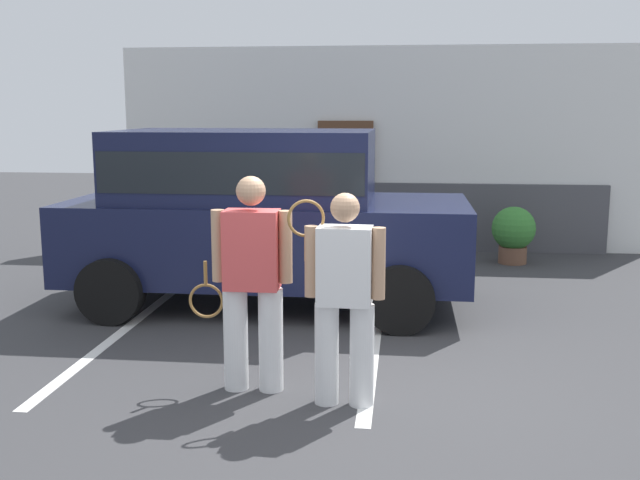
{
  "coord_description": "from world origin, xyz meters",
  "views": [
    {
      "loc": [
        0.38,
        -5.79,
        2.29
      ],
      "look_at": [
        -0.42,
        1.2,
        1.05
      ],
      "focal_mm": 41.84,
      "sensor_mm": 36.0,
      "label": 1
    }
  ],
  "objects_px": {
    "tennis_player_woman": "(344,296)",
    "potted_plant_by_porch": "(513,232)",
    "parked_suv": "(259,209)",
    "tennis_player_man": "(252,281)"
  },
  "relations": [
    {
      "from": "tennis_player_woman",
      "to": "potted_plant_by_porch",
      "type": "height_order",
      "value": "tennis_player_woman"
    },
    {
      "from": "parked_suv",
      "to": "tennis_player_man",
      "type": "bearing_deg",
      "value": -80.03
    },
    {
      "from": "parked_suv",
      "to": "tennis_player_man",
      "type": "height_order",
      "value": "parked_suv"
    },
    {
      "from": "tennis_player_man",
      "to": "potted_plant_by_porch",
      "type": "distance_m",
      "value": 6.18
    },
    {
      "from": "parked_suv",
      "to": "tennis_player_woman",
      "type": "xyz_separation_m",
      "value": [
        1.23,
        -2.9,
        -0.27
      ]
    },
    {
      "from": "tennis_player_man",
      "to": "potted_plant_by_porch",
      "type": "bearing_deg",
      "value": -118.28
    },
    {
      "from": "tennis_player_man",
      "to": "tennis_player_woman",
      "type": "distance_m",
      "value": 0.8
    },
    {
      "from": "tennis_player_man",
      "to": "potted_plant_by_porch",
      "type": "relative_size",
      "value": 2.07
    },
    {
      "from": "tennis_player_woman",
      "to": "potted_plant_by_porch",
      "type": "bearing_deg",
      "value": -107.91
    },
    {
      "from": "parked_suv",
      "to": "tennis_player_woman",
      "type": "bearing_deg",
      "value": -66.87
    }
  ]
}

